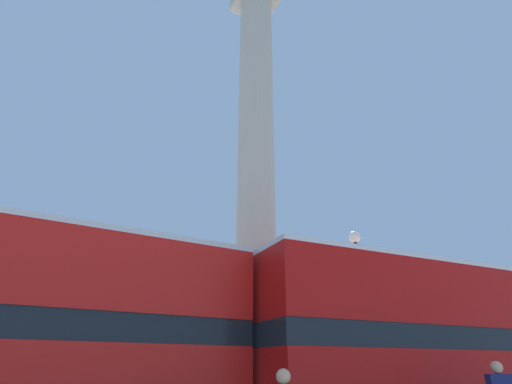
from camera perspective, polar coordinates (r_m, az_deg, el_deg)
monument_column at (r=17.95m, az=0.00°, el=-2.01°), size 5.17×5.17×22.95m
bus_c at (r=12.46m, az=23.39°, el=-18.72°), size 10.22×3.06×4.35m
street_lamp at (r=16.75m, az=14.73°, el=-14.09°), size 0.50×0.50×6.96m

